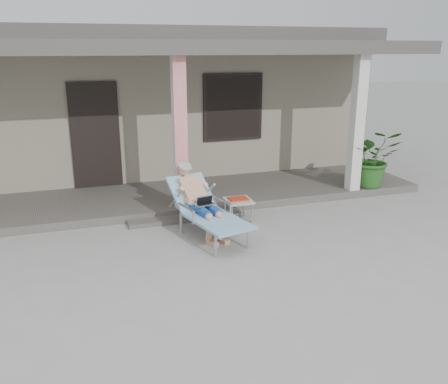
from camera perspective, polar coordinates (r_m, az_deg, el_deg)
name	(u,v)px	position (r m, az deg, el deg)	size (l,w,h in m)	color
ground	(218,265)	(6.63, -0.72, -8.72)	(60.00, 60.00, 0.00)	#9E9E99
house	(140,98)	(12.39, -10.03, 11.13)	(10.40, 5.40, 3.30)	gray
porch_deck	(172,197)	(9.31, -6.30, -0.62)	(10.00, 2.00, 0.15)	#605B56
porch_overhang	(168,53)	(8.83, -6.81, 16.30)	(10.00, 2.30, 2.85)	silver
porch_step	(186,218)	(8.26, -4.60, -3.16)	(2.00, 0.30, 0.07)	#605B56
lounger	(203,193)	(7.41, -2.52, -0.10)	(1.04, 1.81, 1.14)	#B7B7BC
side_table	(238,202)	(8.14, 1.74, -1.17)	(0.46, 0.46, 0.41)	#B1B1AC
potted_palm	(372,158)	(10.06, 17.41, 3.94)	(1.06, 0.92, 1.18)	#26591E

